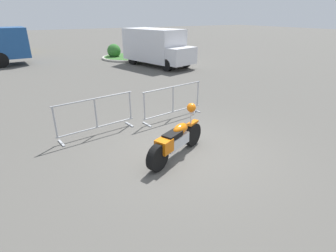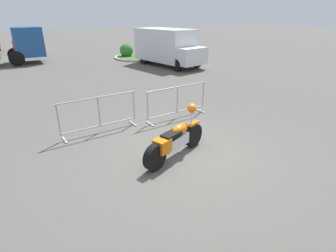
{
  "view_description": "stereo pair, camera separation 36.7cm",
  "coord_description": "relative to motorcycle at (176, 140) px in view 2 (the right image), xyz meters",
  "views": [
    {
      "loc": [
        -3.37,
        -4.79,
        3.2
      ],
      "look_at": [
        -0.39,
        0.32,
        0.65
      ],
      "focal_mm": 28.0,
      "sensor_mm": 36.0,
      "label": 1
    },
    {
      "loc": [
        -3.05,
        -4.97,
        3.2
      ],
      "look_at": [
        -0.39,
        0.32,
        0.65
      ],
      "focal_mm": 28.0,
      "sensor_mm": 36.0,
      "label": 2
    }
  ],
  "objects": [
    {
      "name": "ground_plane",
      "position": [
        0.39,
        0.08,
        -0.45
      ],
      "size": [
        120.0,
        120.0,
        0.0
      ],
      "primitive_type": "plane",
      "color": "#54514C"
    },
    {
      "name": "planter_island",
      "position": [
        4.57,
        14.81,
        -0.18
      ],
      "size": [
        3.97,
        3.97,
        1.08
      ],
      "color": "#ADA89E",
      "rests_on": "ground"
    },
    {
      "name": "motorcycle",
      "position": [
        0.0,
        0.0,
        0.0
      ],
      "size": [
        1.97,
        1.01,
        1.18
      ],
      "rotation": [
        0.0,
        0.0,
        0.42
      ],
      "color": "black",
      "rests_on": "ground"
    },
    {
      "name": "crowd_barrier_near",
      "position": [
        -1.27,
        2.25,
        0.11
      ],
      "size": [
        2.31,
        0.72,
        1.07
      ],
      "rotation": [
        0.0,
        0.0,
        0.13
      ],
      "color": "#9EA0A5",
      "rests_on": "ground"
    },
    {
      "name": "parked_car_yellow",
      "position": [
        -2.88,
        23.1,
        0.31
      ],
      "size": [
        1.84,
        4.43,
        1.5
      ],
      "rotation": [
        0.0,
        0.0,
        1.58
      ],
      "color": "yellow",
      "rests_on": "ground"
    },
    {
      "name": "pedestrian",
      "position": [
        -3.64,
        16.6,
        0.47
      ],
      "size": [
        0.36,
        0.36,
        1.69
      ],
      "rotation": [
        0.0,
        0.0,
        0.06
      ],
      "color": "#262838",
      "rests_on": "ground"
    },
    {
      "name": "crowd_barrier_far",
      "position": [
        1.27,
        2.25,
        0.11
      ],
      "size": [
        2.31,
        0.72,
        1.07
      ],
      "rotation": [
        0.0,
        0.0,
        0.13
      ],
      "color": "#9EA0A5",
      "rests_on": "ground"
    },
    {
      "name": "delivery_van",
      "position": [
        5.27,
        10.98,
        0.79
      ],
      "size": [
        3.16,
        5.33,
        2.31
      ],
      "rotation": [
        0.0,
        0.0,
        -1.31
      ],
      "color": "silver",
      "rests_on": "ground"
    }
  ]
}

